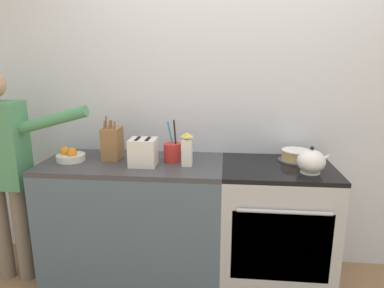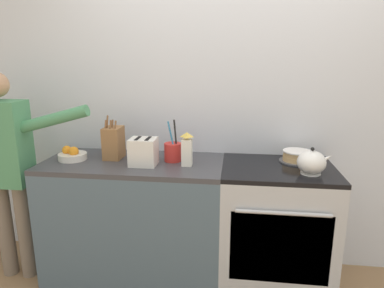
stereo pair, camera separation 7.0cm
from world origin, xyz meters
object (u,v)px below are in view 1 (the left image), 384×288
at_px(utensil_crock, 172,152).
at_px(milk_carton, 187,150).
at_px(person_baker, 4,162).
at_px(stove_range, 274,226).
at_px(layer_cake, 296,156).
at_px(knife_block, 112,143).
at_px(tea_kettle, 311,161).
at_px(fruit_bowl, 70,156).
at_px(toaster, 143,152).

distance_m(utensil_crock, milk_carton, 0.16).
xyz_separation_m(utensil_crock, person_baker, (-1.18, -0.18, -0.06)).
height_order(stove_range, layer_cake, layer_cake).
bearing_deg(utensil_crock, layer_cake, 5.96).
relative_size(knife_block, person_baker, 0.21).
xyz_separation_m(tea_kettle, fruit_bowl, (-1.67, 0.11, -0.04)).
height_order(knife_block, utensil_crock, knife_block).
bearing_deg(milk_carton, layer_cake, 13.56).
distance_m(tea_kettle, person_baker, 2.11).
relative_size(tea_kettle, knife_block, 0.69).
distance_m(knife_block, utensil_crock, 0.45).
bearing_deg(utensil_crock, milk_carton, -38.82).
distance_m(tea_kettle, milk_carton, 0.82).
relative_size(knife_block, utensil_crock, 1.04).
distance_m(utensil_crock, fruit_bowl, 0.74).
bearing_deg(tea_kettle, fruit_bowl, 176.39).
relative_size(layer_cake, knife_block, 0.78).
distance_m(layer_cake, milk_carton, 0.80).
bearing_deg(utensil_crock, fruit_bowl, -175.20).
bearing_deg(fruit_bowl, knife_block, 14.96).
distance_m(stove_range, knife_block, 1.32).
xyz_separation_m(utensil_crock, milk_carton, (0.12, -0.09, 0.04)).
bearing_deg(milk_carton, knife_block, 169.01).
relative_size(tea_kettle, person_baker, 0.14).
distance_m(stove_range, utensil_crock, 0.91).
height_order(stove_range, knife_block, knife_block).
bearing_deg(fruit_bowl, person_baker, -164.67).
bearing_deg(stove_range, tea_kettle, -32.60).
bearing_deg(milk_carton, fruit_bowl, 177.90).
height_order(stove_range, milk_carton, milk_carton).
height_order(stove_range, toaster, toaster).
bearing_deg(fruit_bowl, layer_cake, 5.44).
height_order(utensil_crock, toaster, utensil_crock).
distance_m(fruit_bowl, toaster, 0.56).
bearing_deg(stove_range, utensil_crock, 176.39).
relative_size(stove_range, milk_carton, 3.85).
distance_m(stove_range, milk_carton, 0.85).
distance_m(stove_range, layer_cake, 0.53).
xyz_separation_m(stove_range, knife_block, (-1.19, 0.06, 0.57)).
bearing_deg(milk_carton, tea_kettle, -5.18).
xyz_separation_m(knife_block, utensil_crock, (0.45, -0.02, -0.05)).
bearing_deg(layer_cake, utensil_crock, -174.04).
xyz_separation_m(knife_block, person_baker, (-0.73, -0.20, -0.11)).
bearing_deg(milk_carton, stove_range, 4.23).
distance_m(fruit_bowl, milk_carton, 0.86).
bearing_deg(toaster, layer_cake, 11.14).
xyz_separation_m(layer_cake, knife_block, (-1.34, -0.08, 0.08)).
relative_size(layer_cake, tea_kettle, 1.14).
bearing_deg(stove_range, layer_cake, 44.28).
relative_size(knife_block, toaster, 1.62).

